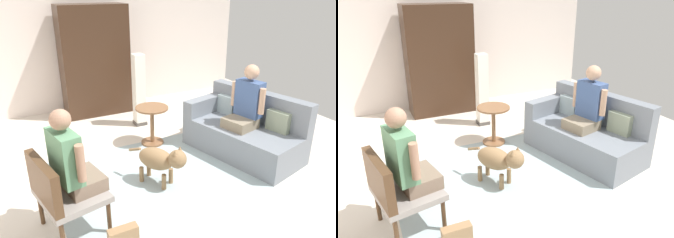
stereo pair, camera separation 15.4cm
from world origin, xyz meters
TOP-DOWN VIEW (x-y plane):
  - ground_plane at (0.00, 0.00)m, footprint 7.26×7.26m
  - back_wall at (0.00, 3.09)m, footprint 6.41×0.12m
  - area_rug at (-0.06, -0.08)m, footprint 2.40×2.28m
  - couch at (1.41, 0.13)m, footprint 1.20×1.77m
  - armchair at (-1.26, -0.46)m, footprint 0.69×0.75m
  - person_on_couch at (1.37, 0.09)m, footprint 0.53×0.52m
  - person_on_armchair at (-1.12, -0.43)m, footprint 0.48×0.56m
  - round_end_table at (0.34, 0.96)m, footprint 0.49×0.49m
  - dog at (-0.04, -0.11)m, footprint 0.50×0.72m
  - column_lamp at (0.46, 1.74)m, footprint 0.20×0.20m
  - armoire_cabinet at (-0.01, 2.68)m, footprint 1.20×0.56m
  - handbag at (-0.79, -0.85)m, footprint 0.29×0.10m

SIDE VIEW (x-z plane):
  - ground_plane at x=0.00m, z-range 0.00..0.00m
  - area_rug at x=-0.06m, z-range 0.00..0.01m
  - handbag at x=-0.79m, z-range 0.00..0.16m
  - couch at x=1.41m, z-range -0.12..0.75m
  - dog at x=-0.04m, z-range 0.06..0.61m
  - round_end_table at x=0.34m, z-range 0.06..0.65m
  - armchair at x=-1.26m, z-range 0.07..0.91m
  - column_lamp at x=0.46m, z-range -0.01..1.22m
  - person_on_armchair at x=-1.12m, z-range 0.34..1.18m
  - person_on_couch at x=1.37m, z-range 0.33..1.20m
  - armoire_cabinet at x=-0.01m, z-range 0.00..1.97m
  - back_wall at x=0.00m, z-range 0.00..2.57m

